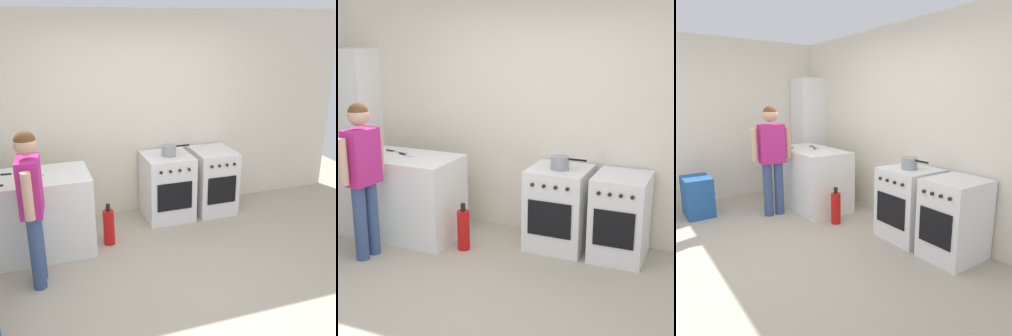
{
  "view_description": "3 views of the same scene",
  "coord_description": "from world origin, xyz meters",
  "views": [
    {
      "loc": [
        -1.27,
        -3.22,
        2.49
      ],
      "look_at": [
        0.09,
        0.77,
        0.98
      ],
      "focal_mm": 45.0,
      "sensor_mm": 36.0,
      "label": 1
    },
    {
      "loc": [
        1.89,
        -3.26,
        2.23
      ],
      "look_at": [
        0.08,
        0.84,
        1.01
      ],
      "focal_mm": 55.0,
      "sensor_mm": 36.0,
      "label": 2
    },
    {
      "loc": [
        2.96,
        -1.2,
        1.65
      ],
      "look_at": [
        0.03,
        0.85,
        0.89
      ],
      "focal_mm": 35.0,
      "sensor_mm": 36.0,
      "label": 3
    }
  ],
  "objects": [
    {
      "name": "ground_plane",
      "position": [
        0.0,
        0.0,
        0.0
      ],
      "size": [
        8.0,
        8.0,
        0.0
      ],
      "primitive_type": "plane",
      "color": "#ADA38E"
    },
    {
      "name": "back_wall",
      "position": [
        0.0,
        1.95,
        1.3
      ],
      "size": [
        6.0,
        0.1,
        2.6
      ],
      "primitive_type": "cube",
      "color": "silver",
      "rests_on": "ground"
    },
    {
      "name": "counter_unit",
      "position": [
        -1.35,
        1.2,
        0.45
      ],
      "size": [
        1.3,
        0.7,
        0.9
      ],
      "primitive_type": "cube",
      "color": "white",
      "rests_on": "ground"
    },
    {
      "name": "oven_left",
      "position": [
        0.35,
        1.58,
        0.43
      ],
      "size": [
        0.6,
        0.62,
        0.85
      ],
      "color": "white",
      "rests_on": "ground"
    },
    {
      "name": "oven_right",
      "position": [
        0.99,
        1.58,
        0.43
      ],
      "size": [
        0.52,
        0.62,
        0.85
      ],
      "color": "white",
      "rests_on": "ground"
    },
    {
      "name": "pot",
      "position": [
        0.36,
        1.54,
        0.92
      ],
      "size": [
        0.36,
        0.18,
        0.14
      ],
      "color": "gray",
      "rests_on": "oven_left"
    },
    {
      "name": "knife_utility",
      "position": [
        -1.29,
        1.24,
        0.9
      ],
      "size": [
        0.24,
        0.13,
        0.01
      ],
      "color": "silver",
      "rests_on": "counter_unit"
    },
    {
      "name": "knife_carving",
      "position": [
        -1.46,
        1.32,
        0.9
      ],
      "size": [
        0.33,
        0.07,
        0.01
      ],
      "color": "silver",
      "rests_on": "counter_unit"
    },
    {
      "name": "person",
      "position": [
        -1.32,
        0.56,
        0.92
      ],
      "size": [
        0.23,
        0.57,
        1.56
      ],
      "color": "#384C7A",
      "rests_on": "ground"
    },
    {
      "name": "fire_extinguisher",
      "position": [
        -0.52,
        1.1,
        0.22
      ],
      "size": [
        0.13,
        0.13,
        0.5
      ],
      "color": "red",
      "rests_on": "ground"
    }
  ]
}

